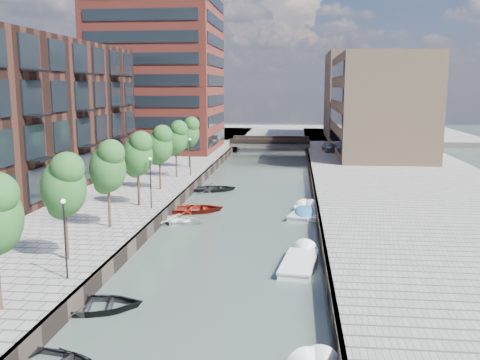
% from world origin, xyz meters
% --- Properties ---
extents(water, '(300.00, 300.00, 0.00)m').
position_xyz_m(water, '(0.00, 40.00, 0.00)').
color(water, '#38473F').
rests_on(water, ground).
extents(quay_right, '(20.00, 140.00, 1.00)m').
position_xyz_m(quay_right, '(16.00, 40.00, 0.50)').
color(quay_right, gray).
rests_on(quay_right, ground).
extents(quay_wall_left, '(0.25, 140.00, 1.00)m').
position_xyz_m(quay_wall_left, '(-6.10, 40.00, 0.50)').
color(quay_wall_left, '#332823').
rests_on(quay_wall_left, ground).
extents(quay_wall_right, '(0.25, 140.00, 1.00)m').
position_xyz_m(quay_wall_right, '(6.10, 40.00, 0.50)').
color(quay_wall_right, '#332823').
rests_on(quay_wall_right, ground).
extents(far_closure, '(80.00, 40.00, 1.00)m').
position_xyz_m(far_closure, '(0.00, 100.00, 0.50)').
color(far_closure, gray).
rests_on(far_closure, ground).
extents(apartment_block, '(8.00, 38.00, 14.00)m').
position_xyz_m(apartment_block, '(-20.00, 30.00, 8.00)').
color(apartment_block, black).
rests_on(apartment_block, quay_left).
extents(tower, '(18.00, 18.00, 30.00)m').
position_xyz_m(tower, '(-17.00, 65.00, 16.00)').
color(tower, maroon).
rests_on(tower, quay_left).
extents(tan_block_near, '(12.00, 25.00, 14.00)m').
position_xyz_m(tan_block_near, '(16.00, 62.00, 8.00)').
color(tan_block_near, '#A38264').
rests_on(tan_block_near, quay_right).
extents(tan_block_far, '(12.00, 20.00, 16.00)m').
position_xyz_m(tan_block_far, '(16.00, 88.00, 9.00)').
color(tan_block_far, '#A38264').
rests_on(tan_block_far, quay_right).
extents(bridge, '(13.00, 6.00, 1.30)m').
position_xyz_m(bridge, '(0.00, 72.00, 1.39)').
color(bridge, gray).
rests_on(bridge, ground).
extents(tree_1, '(2.50, 2.50, 5.95)m').
position_xyz_m(tree_1, '(-8.50, 11.00, 5.31)').
color(tree_1, '#382619').
rests_on(tree_1, quay_left).
extents(tree_2, '(2.50, 2.50, 5.95)m').
position_xyz_m(tree_2, '(-8.50, 18.00, 5.31)').
color(tree_2, '#382619').
rests_on(tree_2, quay_left).
extents(tree_3, '(2.50, 2.50, 5.95)m').
position_xyz_m(tree_3, '(-8.50, 25.00, 5.31)').
color(tree_3, '#382619').
rests_on(tree_3, quay_left).
extents(tree_4, '(2.50, 2.50, 5.95)m').
position_xyz_m(tree_4, '(-8.50, 32.00, 5.31)').
color(tree_4, '#382619').
rests_on(tree_4, quay_left).
extents(tree_5, '(2.50, 2.50, 5.95)m').
position_xyz_m(tree_5, '(-8.50, 39.00, 5.31)').
color(tree_5, '#382619').
rests_on(tree_5, quay_left).
extents(tree_6, '(2.50, 2.50, 5.95)m').
position_xyz_m(tree_6, '(-8.50, 46.00, 5.31)').
color(tree_6, '#382619').
rests_on(tree_6, quay_left).
extents(lamp_0, '(0.24, 0.24, 4.12)m').
position_xyz_m(lamp_0, '(-7.20, 8.00, 3.51)').
color(lamp_0, black).
rests_on(lamp_0, quay_left).
extents(lamp_1, '(0.24, 0.24, 4.12)m').
position_xyz_m(lamp_1, '(-7.20, 24.00, 3.51)').
color(lamp_1, black).
rests_on(lamp_1, quay_left).
extents(lamp_2, '(0.24, 0.24, 4.12)m').
position_xyz_m(lamp_2, '(-7.20, 40.00, 3.51)').
color(lamp_2, black).
rests_on(lamp_2, quay_left).
extents(sloop_1, '(5.30, 4.29, 0.97)m').
position_xyz_m(sloop_1, '(-5.28, 6.52, 0.00)').
color(sloop_1, black).
rests_on(sloop_1, ground).
extents(sloop_2, '(5.76, 4.73, 1.04)m').
position_xyz_m(sloop_2, '(-4.30, 27.14, 0.00)').
color(sloop_2, maroon).
rests_on(sloop_2, ground).
extents(sloop_3, '(4.99, 3.88, 0.95)m').
position_xyz_m(sloop_3, '(-4.97, 23.21, 0.00)').
color(sloop_3, white).
rests_on(sloop_3, ground).
extents(sloop_4, '(5.47, 4.44, 1.00)m').
position_xyz_m(sloop_4, '(-4.18, 36.65, 0.00)').
color(sloop_4, black).
rests_on(sloop_4, ground).
extents(motorboat_2, '(2.54, 5.54, 1.78)m').
position_xyz_m(motorboat_2, '(4.65, 14.41, 0.10)').
color(motorboat_2, white).
rests_on(motorboat_2, ground).
extents(motorboat_3, '(2.93, 5.31, 1.68)m').
position_xyz_m(motorboat_3, '(5.14, 26.98, 0.20)').
color(motorboat_3, silver).
rests_on(motorboat_3, ground).
extents(motorboat_4, '(1.81, 4.81, 1.59)m').
position_xyz_m(motorboat_4, '(5.07, 27.27, 0.19)').
color(motorboat_4, white).
rests_on(motorboat_4, ground).
extents(car, '(2.23, 4.42, 1.44)m').
position_xyz_m(car, '(9.22, 64.32, 1.72)').
color(car, '#96999A').
rests_on(car, quay_right).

